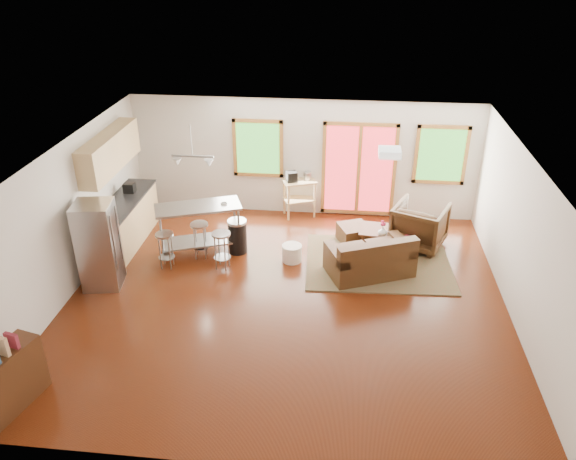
# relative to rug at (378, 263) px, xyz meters

# --- Properties ---
(floor) EXTENTS (7.50, 7.00, 0.02)m
(floor) POSITION_rel_rug_xyz_m (-1.63, -1.39, -0.02)
(floor) COLOR #331105
(floor) RESTS_ON ground
(ceiling) EXTENTS (7.50, 7.00, 0.02)m
(ceiling) POSITION_rel_rug_xyz_m (-1.63, -1.39, 2.60)
(ceiling) COLOR silver
(ceiling) RESTS_ON ground
(back_wall) EXTENTS (7.50, 0.02, 2.60)m
(back_wall) POSITION_rel_rug_xyz_m (-1.63, 2.12, 1.29)
(back_wall) COLOR beige
(back_wall) RESTS_ON ground
(left_wall) EXTENTS (0.02, 7.00, 2.60)m
(left_wall) POSITION_rel_rug_xyz_m (-5.39, -1.39, 1.29)
(left_wall) COLOR beige
(left_wall) RESTS_ON ground
(right_wall) EXTENTS (0.02, 7.00, 2.60)m
(right_wall) POSITION_rel_rug_xyz_m (2.13, -1.39, 1.29)
(right_wall) COLOR beige
(right_wall) RESTS_ON ground
(front_wall) EXTENTS (7.50, 0.02, 2.60)m
(front_wall) POSITION_rel_rug_xyz_m (-1.63, -4.90, 1.29)
(front_wall) COLOR beige
(front_wall) RESTS_ON ground
(window_left) EXTENTS (1.10, 0.05, 1.30)m
(window_left) POSITION_rel_rug_xyz_m (-2.63, 2.07, 1.49)
(window_left) COLOR #23541B
(window_left) RESTS_ON back_wall
(french_doors) EXTENTS (1.60, 0.05, 2.10)m
(french_doors) POSITION_rel_rug_xyz_m (-0.43, 2.07, 1.09)
(french_doors) COLOR #AD2228
(french_doors) RESTS_ON back_wall
(window_right) EXTENTS (1.10, 0.05, 1.30)m
(window_right) POSITION_rel_rug_xyz_m (1.27, 2.07, 1.49)
(window_right) COLOR #23541B
(window_right) RESTS_ON back_wall
(rug) EXTENTS (2.83, 2.23, 0.03)m
(rug) POSITION_rel_rug_xyz_m (0.00, 0.00, 0.00)
(rug) COLOR #3F5636
(rug) RESTS_ON floor
(loveseat) EXTENTS (1.73, 1.38, 0.81)m
(loveseat) POSITION_rel_rug_xyz_m (-0.17, -0.42, 0.31)
(loveseat) COLOR #321F0F
(loveseat) RESTS_ON floor
(coffee_table) EXTENTS (1.11, 0.73, 0.42)m
(coffee_table) POSITION_rel_rug_xyz_m (0.16, 0.61, 0.35)
(coffee_table) COLOR #331B0D
(coffee_table) RESTS_ON floor
(armchair) EXTENTS (1.24, 1.21, 0.99)m
(armchair) POSITION_rel_rug_xyz_m (0.82, 0.81, 0.48)
(armchair) COLOR #321F0F
(armchair) RESTS_ON floor
(ottoman) EXTENTS (0.74, 0.74, 0.38)m
(ottoman) POSITION_rel_rug_xyz_m (-0.48, 0.80, 0.18)
(ottoman) COLOR #321F0F
(ottoman) RESTS_ON floor
(pouf) EXTENTS (0.39, 0.39, 0.33)m
(pouf) POSITION_rel_rug_xyz_m (-1.66, -0.07, 0.15)
(pouf) COLOR silver
(pouf) RESTS_ON floor
(vase) EXTENTS (0.24, 0.25, 0.31)m
(vase) POSITION_rel_rug_xyz_m (0.07, 0.40, 0.50)
(vase) COLOR silver
(vase) RESTS_ON coffee_table
(book) EXTENTS (0.19, 0.11, 0.27)m
(book) POSITION_rel_rug_xyz_m (0.47, 0.33, 0.52)
(book) COLOR maroon
(book) RESTS_ON coffee_table
(cabinets) EXTENTS (0.64, 2.24, 2.30)m
(cabinets) POSITION_rel_rug_xyz_m (-5.11, 0.31, 0.91)
(cabinets) COLOR tan
(cabinets) RESTS_ON floor
(refrigerator) EXTENTS (0.73, 0.71, 1.60)m
(refrigerator) POSITION_rel_rug_xyz_m (-4.93, -1.25, 0.78)
(refrigerator) COLOR #B7BABC
(refrigerator) RESTS_ON floor
(island) EXTENTS (1.74, 1.18, 1.02)m
(island) POSITION_rel_rug_xyz_m (-3.48, 0.04, 0.69)
(island) COLOR #B7BABC
(island) RESTS_ON floor
(cup) EXTENTS (0.14, 0.11, 0.13)m
(cup) POSITION_rel_rug_xyz_m (-3.00, 0.18, 1.00)
(cup) COLOR silver
(cup) RESTS_ON island
(bar_stool_a) EXTENTS (0.34, 0.34, 0.71)m
(bar_stool_a) POSITION_rel_rug_xyz_m (-3.99, -0.55, 0.52)
(bar_stool_a) COLOR #B7BABC
(bar_stool_a) RESTS_ON floor
(bar_stool_b) EXTENTS (0.38, 0.38, 0.73)m
(bar_stool_b) POSITION_rel_rug_xyz_m (-3.44, -0.12, 0.53)
(bar_stool_b) COLOR #B7BABC
(bar_stool_b) RESTS_ON floor
(bar_stool_c) EXTENTS (0.40, 0.40, 0.74)m
(bar_stool_c) POSITION_rel_rug_xyz_m (-2.94, -0.47, 0.54)
(bar_stool_c) COLOR #B7BABC
(bar_stool_c) RESTS_ON floor
(trash_can) EXTENTS (0.46, 0.46, 0.69)m
(trash_can) POSITION_rel_rug_xyz_m (-2.76, 0.16, 0.34)
(trash_can) COLOR black
(trash_can) RESTS_ON floor
(kitchen_cart) EXTENTS (0.81, 0.67, 1.07)m
(kitchen_cart) POSITION_rel_rug_xyz_m (-1.72, 1.93, 0.71)
(kitchen_cart) COLOR tan
(kitchen_cart) RESTS_ON floor
(bookshelf) EXTENTS (0.60, 1.03, 1.14)m
(bookshelf) POSITION_rel_rug_xyz_m (-4.97, -4.23, 0.43)
(bookshelf) COLOR #331B0D
(bookshelf) RESTS_ON floor
(ceiling_flush) EXTENTS (0.35, 0.35, 0.12)m
(ceiling_flush) POSITION_rel_rug_xyz_m (-0.03, -0.79, 2.52)
(ceiling_flush) COLOR white
(ceiling_flush) RESTS_ON ceiling
(pendant_light) EXTENTS (0.80, 0.18, 0.79)m
(pendant_light) POSITION_rel_rug_xyz_m (-3.53, 0.11, 1.88)
(pendant_light) COLOR gray
(pendant_light) RESTS_ON ceiling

